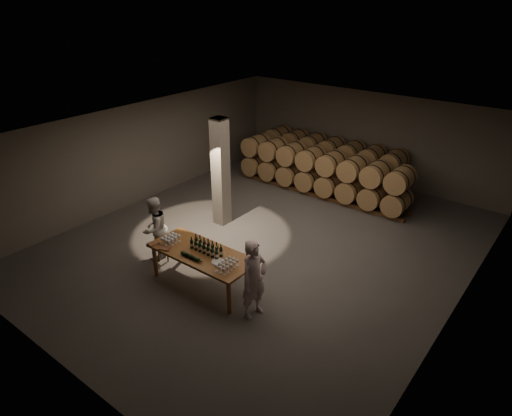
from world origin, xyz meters
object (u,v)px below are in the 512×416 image
Objects in this scene: plate at (218,262)px; person_man at (254,279)px; tasting_table at (202,256)px; bottle_cluster at (206,248)px; notebook_near at (165,248)px; stool at (163,242)px; person_woman at (155,228)px.

person_man is (1.04, -0.03, -0.01)m from plate.
tasting_table is 1.62m from person_man.
bottle_cluster is at bearing 91.40° from person_man.
notebook_near is 2.42m from person_man.
plate is 0.44× the size of stool.
plate is at bearing -6.55° from stool.
bottle_cluster is 1.00m from notebook_near.
stool is (-1.65, 0.09, -0.48)m from bottle_cluster.
notebook_near reaches higher than plate.
stool is at bearing 173.45° from plate.
bottle_cluster is at bearing 162.93° from plate.
person_woman is (-2.41, 0.26, -0.07)m from plate.
stool is 0.39× the size of person_woman.
person_woman is at bearing 176.79° from bottle_cluster.
bottle_cluster is at bearing -3.29° from stool.
tasting_table is at bearing -136.88° from bottle_cluster.
person_man is at bearing -5.04° from stool.
tasting_table reaches higher than stool.
person_man is at bearing -4.02° from tasting_table.
notebook_near is 1.21m from person_woman.
notebook_near is at bearing -166.14° from plate.
stool is at bearing 74.72° from person_woman.
person_woman reaches higher than bottle_cluster.
stool is at bearing 173.92° from tasting_table.
bottle_cluster reaches higher than tasting_table.
notebook_near is (-1.36, -0.34, 0.01)m from plate.
tasting_table is 8.94× the size of plate.
bottle_cluster reaches higher than notebook_near.
tasting_table is 1.55× the size of person_woman.
person_man is at bearing -11.08° from notebook_near.
plate is at bearing -17.07° from bottle_cluster.
bottle_cluster is 0.48× the size of person_man.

